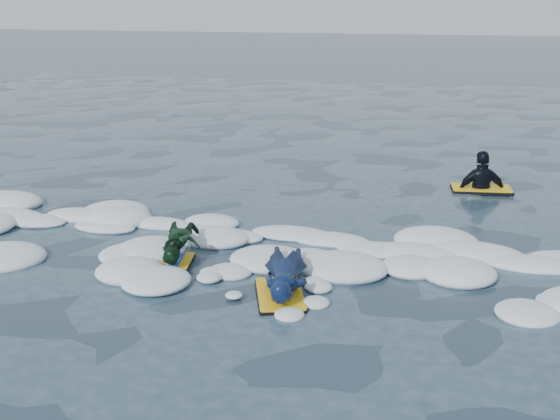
{
  "coord_description": "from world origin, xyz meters",
  "views": [
    {
      "loc": [
        3.71,
        -7.83,
        3.4
      ],
      "look_at": [
        1.29,
        1.6,
        0.42
      ],
      "focal_mm": 45.0,
      "sensor_mm": 36.0,
      "label": 1
    }
  ],
  "objects": [
    {
      "name": "prone_child_unit",
      "position": [
        0.24,
        0.36,
        0.22
      ],
      "size": [
        0.74,
        1.2,
        0.43
      ],
      "rotation": [
        0.0,
        0.0,
        1.75
      ],
      "color": "black",
      "rests_on": "ground"
    },
    {
      "name": "waiting_rider_unit",
      "position": [
        4.2,
        4.97,
        -0.04
      ],
      "size": [
        1.13,
        0.71,
        1.6
      ],
      "rotation": [
        0.0,
        0.0,
        0.12
      ],
      "color": "black",
      "rests_on": "ground"
    },
    {
      "name": "ground",
      "position": [
        0.0,
        0.0,
        0.0
      ],
      "size": [
        120.0,
        120.0,
        0.0
      ],
      "primitive_type": "plane",
      "color": "#162A35",
      "rests_on": "ground"
    },
    {
      "name": "foam_band",
      "position": [
        0.0,
        1.03,
        0.0
      ],
      "size": [
        12.0,
        3.1,
        0.3
      ],
      "primitive_type": null,
      "color": "white",
      "rests_on": "ground"
    },
    {
      "name": "prone_woman_unit",
      "position": [
        1.83,
        -0.28,
        0.2
      ],
      "size": [
        0.85,
        1.59,
        0.38
      ],
      "rotation": [
        0.0,
        0.0,
        1.91
      ],
      "color": "black",
      "rests_on": "ground"
    }
  ]
}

